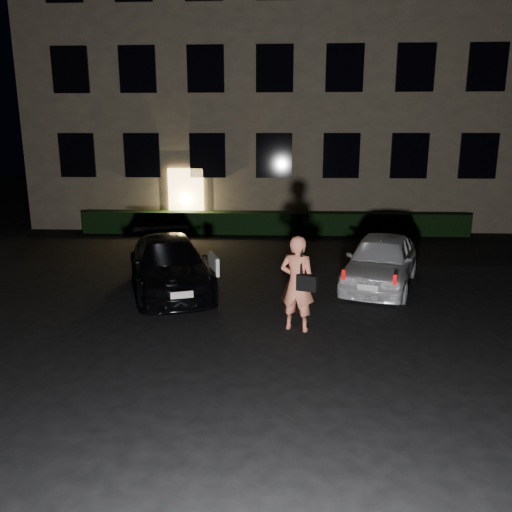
{
  "coord_description": "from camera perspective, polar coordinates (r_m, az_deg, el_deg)",
  "views": [
    {
      "loc": [
        0.27,
        -8.82,
        3.71
      ],
      "look_at": [
        -0.26,
        2.0,
        1.12
      ],
      "focal_mm": 35.0,
      "sensor_mm": 36.0,
      "label": 1
    }
  ],
  "objects": [
    {
      "name": "hedge",
      "position": [
        19.6,
        1.99,
        3.79
      ],
      "size": [
        15.0,
        0.7,
        0.85
      ],
      "primitive_type": "cube",
      "color": "black",
      "rests_on": "ground"
    },
    {
      "name": "sedan",
      "position": [
        12.53,
        -9.87,
        -0.95
      ],
      "size": [
        3.12,
        4.75,
        1.28
      ],
      "rotation": [
        0.0,
        0.0,
        0.33
      ],
      "color": "black",
      "rests_on": "ground"
    },
    {
      "name": "man",
      "position": [
        9.7,
        4.76,
        -3.11
      ],
      "size": [
        0.8,
        0.67,
        1.9
      ],
      "rotation": [
        0.0,
        0.0,
        2.81
      ],
      "color": "#EE8060",
      "rests_on": "ground"
    },
    {
      "name": "ground",
      "position": [
        9.57,
        1.0,
        -9.37
      ],
      "size": [
        80.0,
        80.0,
        0.0
      ],
      "primitive_type": "plane",
      "color": "black",
      "rests_on": "ground"
    },
    {
      "name": "building",
      "position": [
        23.92,
        2.27,
        18.93
      ],
      "size": [
        20.0,
        8.11,
        12.0
      ],
      "color": "brown",
      "rests_on": "ground"
    },
    {
      "name": "hatch",
      "position": [
        12.99,
        14.08,
        -0.52
      ],
      "size": [
        2.76,
        4.22,
        1.33
      ],
      "rotation": [
        0.0,
        0.0,
        -0.33
      ],
      "color": "silver",
      "rests_on": "ground"
    }
  ]
}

